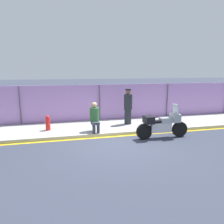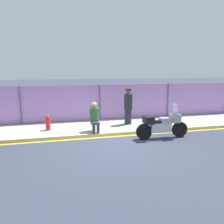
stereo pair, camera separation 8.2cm
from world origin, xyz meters
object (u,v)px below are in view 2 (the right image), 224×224
at_px(motorcycle, 162,125).
at_px(officer_standing, 128,106).
at_px(person_seated_on_curb, 95,115).
at_px(fire_hydrant, 48,123).

height_order(motorcycle, officer_standing, officer_standing).
distance_m(motorcycle, person_seated_on_curb, 2.96).
xyz_separation_m(officer_standing, fire_hydrant, (-3.91, -0.23, -0.57)).
distance_m(motorcycle, fire_hydrant, 5.10).
bearing_deg(motorcycle, officer_standing, 110.99).
height_order(motorcycle, fire_hydrant, motorcycle).
bearing_deg(person_seated_on_curb, fire_hydrant, 161.02).
xyz_separation_m(officer_standing, person_seated_on_curb, (-1.86, -0.93, -0.19)).
relative_size(person_seated_on_curb, fire_hydrant, 1.91).
xyz_separation_m(motorcycle, officer_standing, (-0.80, 2.18, 0.47)).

